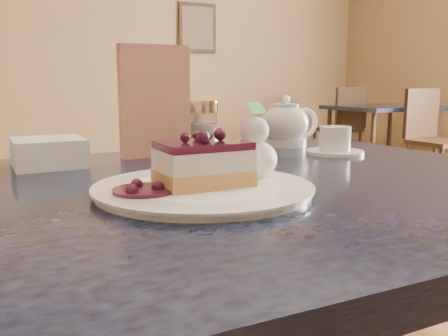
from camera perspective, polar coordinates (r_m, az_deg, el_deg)
name	(u,v)px	position (r m, az deg, el deg)	size (l,w,h in m)	color
main_table	(190,239)	(0.83, -3.95, -8.06)	(1.35, 0.91, 0.84)	#1C2340
dessert_plate	(203,189)	(0.76, -2.37, -2.47)	(0.32, 0.32, 0.01)	white
cheesecake_slice	(203,164)	(0.75, -2.39, 0.45)	(0.14, 0.10, 0.07)	tan
whipped_cream	(254,159)	(0.80, 3.47, 0.99)	(0.07, 0.07, 0.07)	white
berry_sauce	(144,191)	(0.72, -9.13, -2.56)	(0.09, 0.09, 0.01)	black
tea_set	(294,129)	(1.29, 8.03, 4.49)	(0.21, 0.30, 0.12)	white
menu_card	(155,101)	(1.13, -7.90, 7.54)	(0.16, 0.03, 0.25)	beige
sugar_shaker	(204,126)	(1.17, -2.34, 4.78)	(0.07, 0.07, 0.12)	white
napkin_stack	(49,152)	(1.05, -19.40, 1.69)	(0.13, 0.13, 0.06)	white
bg_table_far_right	(380,172)	(5.45, 17.39, -0.42)	(1.04, 1.84, 1.23)	#1C2340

